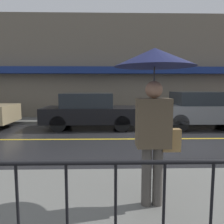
# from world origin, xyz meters

# --- Properties ---
(ground_plane) EXTENTS (80.00, 80.00, 0.00)m
(ground_plane) POSITION_xyz_m (0.00, 0.00, 0.00)
(ground_plane) COLOR #262628
(sidewalk_far) EXTENTS (28.00, 1.61, 0.13)m
(sidewalk_far) POSITION_xyz_m (0.00, 3.81, 0.06)
(sidewalk_far) COLOR slate
(sidewalk_far) RESTS_ON ground_plane
(lane_marking) EXTENTS (25.20, 0.12, 0.01)m
(lane_marking) POSITION_xyz_m (0.00, 0.00, 0.00)
(lane_marking) COLOR gold
(lane_marking) RESTS_ON ground_plane
(building_storefront) EXTENTS (28.00, 0.85, 5.55)m
(building_storefront) POSITION_xyz_m (0.00, 4.74, 2.76)
(building_storefront) COLOR #706656
(building_storefront) RESTS_ON ground_plane
(pedestrian) EXTENTS (1.04, 1.04, 2.10)m
(pedestrian) POSITION_xyz_m (-1.14, -4.33, 1.78)
(pedestrian) COLOR #4C4742
(pedestrian) RESTS_ON sidewalk_near
(car_black) EXTENTS (4.01, 1.70, 1.48)m
(car_black) POSITION_xyz_m (-2.45, 1.98, 0.75)
(car_black) COLOR black
(car_black) RESTS_ON ground_plane
(car_grey) EXTENTS (4.15, 1.89, 1.54)m
(car_grey) POSITION_xyz_m (2.32, 1.98, 0.79)
(car_grey) COLOR slate
(car_grey) RESTS_ON ground_plane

